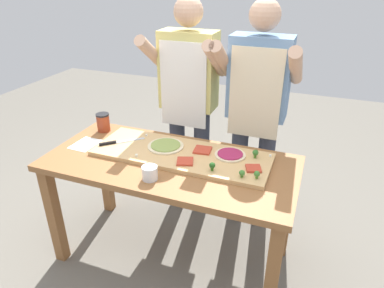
{
  "coord_description": "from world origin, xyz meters",
  "views": [
    {
      "loc": [
        0.79,
        -1.68,
        1.83
      ],
      "look_at": [
        0.11,
        0.08,
        0.87
      ],
      "focal_mm": 32.44,
      "sensor_mm": 36.0,
      "label": 1
    }
  ],
  "objects_px": {
    "broccoli_floret_back_right": "(257,174)",
    "cheese_crumble_a": "(270,156)",
    "chefs_knife": "(116,142)",
    "cook_left": "(188,95)",
    "broccoli_floret_front_right": "(242,173)",
    "cook_right": "(257,103)",
    "cheese_crumble_c": "(137,155)",
    "pizza_whole_beet_magenta": "(230,155)",
    "broccoli_floret_center_right": "(212,166)",
    "prep_table": "(170,176)",
    "sauce_jar": "(103,122)",
    "pizza_slice_far_right": "(253,168)",
    "broccoli_floret_front_mid": "(255,153)",
    "pizza_slice_far_left": "(203,150)",
    "recipe_note": "(85,144)",
    "pizza_whole_pesto_green": "(166,146)",
    "flour_cup": "(150,174)",
    "pizza_slice_center": "(185,161)",
    "cheese_crumble_b": "(147,135)"
  },
  "relations": [
    {
      "from": "pizza_whole_pesto_green",
      "to": "broccoli_floret_front_mid",
      "type": "relative_size",
      "value": 4.29
    },
    {
      "from": "broccoli_floret_front_right",
      "to": "cook_right",
      "type": "distance_m",
      "value": 0.67
    },
    {
      "from": "sauce_jar",
      "to": "cook_left",
      "type": "distance_m",
      "value": 0.65
    },
    {
      "from": "sauce_jar",
      "to": "pizza_whole_pesto_green",
      "type": "bearing_deg",
      "value": -11.76
    },
    {
      "from": "pizza_whole_beet_magenta",
      "to": "cheese_crumble_c",
      "type": "xyz_separation_m",
      "value": [
        -0.53,
        -0.22,
        0.0
      ]
    },
    {
      "from": "pizza_slice_far_right",
      "to": "pizza_slice_far_left",
      "type": "distance_m",
      "value": 0.36
    },
    {
      "from": "pizza_slice_far_left",
      "to": "recipe_note",
      "type": "height_order",
      "value": "pizza_slice_far_left"
    },
    {
      "from": "broccoli_floret_back_right",
      "to": "cheese_crumble_a",
      "type": "xyz_separation_m",
      "value": [
        0.03,
        0.27,
        -0.02
      ]
    },
    {
      "from": "broccoli_floret_front_mid",
      "to": "broccoli_floret_center_right",
      "type": "distance_m",
      "value": 0.31
    },
    {
      "from": "cheese_crumble_c",
      "to": "cook_left",
      "type": "bearing_deg",
      "value": 82.17
    },
    {
      "from": "pizza_slice_far_right",
      "to": "cheese_crumble_a",
      "type": "distance_m",
      "value": 0.2
    },
    {
      "from": "pizza_whole_beet_magenta",
      "to": "pizza_slice_center",
      "type": "xyz_separation_m",
      "value": [
        -0.23,
        -0.17,
        -0.0
      ]
    },
    {
      "from": "broccoli_floret_front_right",
      "to": "chefs_knife",
      "type": "bearing_deg",
      "value": 172.76
    },
    {
      "from": "pizza_slice_far_right",
      "to": "cheese_crumble_c",
      "type": "distance_m",
      "value": 0.71
    },
    {
      "from": "chefs_knife",
      "to": "broccoli_floret_back_right",
      "type": "distance_m",
      "value": 0.96
    },
    {
      "from": "pizza_whole_beet_magenta",
      "to": "pizza_whole_pesto_green",
      "type": "bearing_deg",
      "value": -175.33
    },
    {
      "from": "pizza_slice_center",
      "to": "cheese_crumble_c",
      "type": "bearing_deg",
      "value": -172.14
    },
    {
      "from": "pizza_whole_pesto_green",
      "to": "flour_cup",
      "type": "bearing_deg",
      "value": -79.72
    },
    {
      "from": "broccoli_floret_front_mid",
      "to": "cheese_crumble_a",
      "type": "bearing_deg",
      "value": 30.37
    },
    {
      "from": "broccoli_floret_front_right",
      "to": "broccoli_floret_center_right",
      "type": "distance_m",
      "value": 0.17
    },
    {
      "from": "pizza_slice_center",
      "to": "cheese_crumble_b",
      "type": "bearing_deg",
      "value": 147.93
    },
    {
      "from": "pizza_slice_far_left",
      "to": "flour_cup",
      "type": "relative_size",
      "value": 1.18
    },
    {
      "from": "broccoli_floret_center_right",
      "to": "cook_right",
      "type": "height_order",
      "value": "cook_right"
    },
    {
      "from": "prep_table",
      "to": "cheese_crumble_c",
      "type": "height_order",
      "value": "cheese_crumble_c"
    },
    {
      "from": "chefs_knife",
      "to": "cook_left",
      "type": "distance_m",
      "value": 0.65
    },
    {
      "from": "broccoli_floret_center_right",
      "to": "sauce_jar",
      "type": "height_order",
      "value": "sauce_jar"
    },
    {
      "from": "cheese_crumble_a",
      "to": "cheese_crumble_b",
      "type": "relative_size",
      "value": 0.86
    },
    {
      "from": "pizza_slice_far_left",
      "to": "pizza_slice_center",
      "type": "distance_m",
      "value": 0.18
    },
    {
      "from": "cook_left",
      "to": "pizza_whole_beet_magenta",
      "type": "bearing_deg",
      "value": -43.97
    },
    {
      "from": "pizza_slice_far_right",
      "to": "cheese_crumble_a",
      "type": "relative_size",
      "value": 7.02
    },
    {
      "from": "flour_cup",
      "to": "sauce_jar",
      "type": "height_order",
      "value": "sauce_jar"
    },
    {
      "from": "sauce_jar",
      "to": "cheese_crumble_c",
      "type": "bearing_deg",
      "value": -34.32
    },
    {
      "from": "chefs_knife",
      "to": "broccoli_floret_front_right",
      "type": "distance_m",
      "value": 0.88
    },
    {
      "from": "broccoli_floret_center_right",
      "to": "cheese_crumble_a",
      "type": "relative_size",
      "value": 4.26
    },
    {
      "from": "pizza_slice_far_left",
      "to": "recipe_note",
      "type": "relative_size",
      "value": 0.55
    },
    {
      "from": "cheese_crumble_b",
      "to": "sauce_jar",
      "type": "bearing_deg",
      "value": 177.57
    },
    {
      "from": "cook_left",
      "to": "pizza_whole_pesto_green",
      "type": "bearing_deg",
      "value": -87.13
    },
    {
      "from": "broccoli_floret_back_right",
      "to": "cheese_crumble_c",
      "type": "relative_size",
      "value": 2.92
    },
    {
      "from": "pizza_whole_beet_magenta",
      "to": "cheese_crumble_a",
      "type": "xyz_separation_m",
      "value": [
        0.23,
        0.08,
        -0.0
      ]
    },
    {
      "from": "pizza_whole_beet_magenta",
      "to": "chefs_knife",
      "type": "bearing_deg",
      "value": -172.15
    },
    {
      "from": "chefs_knife",
      "to": "cheese_crumble_b",
      "type": "relative_size",
      "value": 16.86
    },
    {
      "from": "cook_left",
      "to": "cook_right",
      "type": "relative_size",
      "value": 1.0
    },
    {
      "from": "flour_cup",
      "to": "pizza_whole_beet_magenta",
      "type": "bearing_deg",
      "value": 46.63
    },
    {
      "from": "broccoli_floret_back_right",
      "to": "flour_cup",
      "type": "height_order",
      "value": "flour_cup"
    },
    {
      "from": "chefs_knife",
      "to": "broccoli_floret_front_mid",
      "type": "xyz_separation_m",
      "value": [
        0.9,
        0.13,
        0.03
      ]
    },
    {
      "from": "broccoli_floret_center_right",
      "to": "cheese_crumble_c",
      "type": "relative_size",
      "value": 3.34
    },
    {
      "from": "chefs_knife",
      "to": "pizza_slice_far_right",
      "type": "relative_size",
      "value": 2.78
    },
    {
      "from": "broccoli_floret_back_right",
      "to": "sauce_jar",
      "type": "relative_size",
      "value": 0.34
    },
    {
      "from": "cheese_crumble_b",
      "to": "cheese_crumble_c",
      "type": "relative_size",
      "value": 0.91
    },
    {
      "from": "prep_table",
      "to": "cheese_crumble_c",
      "type": "relative_size",
      "value": 100.59
    }
  ]
}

